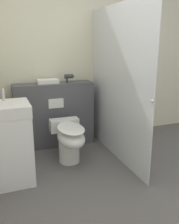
{
  "coord_description": "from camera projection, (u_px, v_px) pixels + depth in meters",
  "views": [
    {
      "loc": [
        -1.1,
        -2.01,
        1.56
      ],
      "look_at": [
        0.05,
        1.08,
        0.63
      ],
      "focal_mm": 40.0,
      "sensor_mm": 36.0,
      "label": 1
    }
  ],
  "objects": [
    {
      "name": "sink_vanity",
      "position": [
        8.0,
        144.0,
        2.79
      ],
      "size": [
        0.51,
        0.49,
        1.06
      ],
      "color": "white",
      "rests_on": "ground_plane"
    },
    {
      "name": "ground_plane",
      "position": [
        121.0,
        197.0,
        2.6
      ],
      "size": [
        12.0,
        12.0,
        0.0
      ],
      "primitive_type": "plane",
      "color": "#565451"
    },
    {
      "name": "wall_back",
      "position": [
        70.0,
        62.0,
        3.91
      ],
      "size": [
        8.0,
        0.06,
        2.5
      ],
      "color": "beige",
      "rests_on": "ground_plane"
    },
    {
      "name": "partition_panel",
      "position": [
        54.0,
        115.0,
        3.81
      ],
      "size": [
        1.18,
        0.32,
        0.97
      ],
      "color": "#4C4C51",
      "rests_on": "ground_plane"
    },
    {
      "name": "folded_towel",
      "position": [
        48.0,
        81.0,
        3.67
      ],
      "size": [
        0.3,
        0.19,
        0.06
      ],
      "color": "white",
      "rests_on": "partition_panel"
    },
    {
      "name": "shower_glass",
      "position": [
        117.0,
        85.0,
        3.3
      ],
      "size": [
        0.04,
        1.73,
        2.02
      ],
      "color": "silver",
      "rests_on": "ground_plane"
    },
    {
      "name": "toilet",
      "position": [
        69.0,
        139.0,
        3.27
      ],
      "size": [
        0.4,
        0.69,
        0.53
      ],
      "color": "white",
      "rests_on": "ground_plane"
    },
    {
      "name": "hair_drier",
      "position": [
        69.0,
        77.0,
        3.7
      ],
      "size": [
        0.16,
        0.06,
        0.13
      ],
      "color": "#2D2D33",
      "rests_on": "partition_panel"
    }
  ]
}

